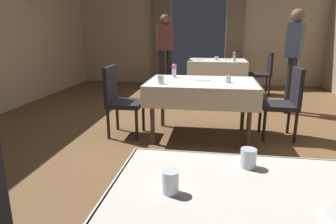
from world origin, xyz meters
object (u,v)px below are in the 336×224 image
at_px(person_waiter_by_doorway, 165,47).
at_px(person_diner_standing_aside, 294,53).
at_px(dining_table_far, 217,65).
at_px(plate_far_c, 226,59).
at_px(glass_near_b, 248,158).
at_px(glass_near_c, 170,182).
at_px(dining_table_mid, 202,88).
at_px(plate_mid_b, 201,80).
at_px(glass_mid_d, 228,79).
at_px(glass_far_b, 216,58).
at_px(flower_vase_far, 234,56).
at_px(glass_mid_c, 161,80).
at_px(flower_vase_mid, 174,70).
at_px(chair_mid_left, 120,98).
at_px(chair_far_right, 264,71).
at_px(plate_far_d, 199,60).
at_px(chair_mid_right, 286,100).

height_order(person_waiter_by_doorway, person_diner_standing_aside, same).
height_order(dining_table_far, plate_far_c, plate_far_c).
relative_size(glass_near_b, person_waiter_by_doorway, 0.05).
bearing_deg(glass_near_c, dining_table_mid, 89.79).
xyz_separation_m(person_waiter_by_doorway, person_diner_standing_aside, (2.40, -1.42, 0.00)).
distance_m(plate_mid_b, person_waiter_by_doorway, 2.99).
xyz_separation_m(glass_mid_d, glass_far_b, (-0.13, 2.91, 0.00)).
height_order(plate_mid_b, flower_vase_far, flower_vase_far).
height_order(glass_mid_c, glass_mid_d, glass_mid_c).
height_order(glass_near_b, glass_mid_c, glass_mid_c).
distance_m(glass_near_c, flower_vase_far, 5.43).
distance_m(flower_vase_far, person_waiter_by_doorway, 1.54).
bearing_deg(flower_vase_mid, plate_far_c, 73.61).
xyz_separation_m(glass_near_b, glass_near_c, (-0.33, -0.29, 0.00)).
xyz_separation_m(dining_table_far, chair_mid_left, (-1.30, -3.00, -0.13)).
xyz_separation_m(glass_mid_d, person_diner_standing_aside, (1.13, 1.55, 0.23)).
bearing_deg(glass_mid_d, plate_mid_b, 155.54).
distance_m(chair_far_right, plate_far_d, 1.44).
height_order(glass_mid_d, plate_far_c, glass_mid_d).
height_order(chair_far_right, plate_far_d, chair_far_right).
bearing_deg(glass_near_c, chair_mid_right, 69.27).
bearing_deg(dining_table_mid, glass_far_b, 86.02).
xyz_separation_m(dining_table_mid, chair_far_right, (1.24, 2.96, -0.14)).
bearing_deg(flower_vase_mid, glass_near_c, -82.77).
relative_size(glass_mid_d, person_waiter_by_doorway, 0.05).
relative_size(chair_far_right, glass_mid_d, 11.01).
xyz_separation_m(chair_mid_right, glass_near_c, (-1.09, -2.88, 0.28)).
bearing_deg(dining_table_mid, person_diner_standing_aside, 45.57).
relative_size(plate_mid_b, plate_far_c, 1.16).
xyz_separation_m(glass_near_b, flower_vase_mid, (-0.72, 2.77, 0.05)).
relative_size(glass_near_b, glass_mid_d, 1.09).
bearing_deg(person_diner_standing_aside, dining_table_mid, -134.43).
bearing_deg(person_diner_standing_aside, glass_mid_d, -125.99).
height_order(dining_table_mid, plate_far_d, plate_far_d).
xyz_separation_m(glass_mid_c, plate_far_d, (0.30, 3.17, -0.05)).
xyz_separation_m(chair_mid_left, glass_far_b, (1.28, 2.92, 0.28)).
bearing_deg(glass_near_b, flower_vase_far, 87.28).
xyz_separation_m(glass_near_c, glass_far_b, (0.21, 5.61, -0.00)).
height_order(flower_vase_mid, glass_far_b, flower_vase_mid).
distance_m(chair_far_right, glass_near_c, 5.87).
bearing_deg(glass_mid_c, flower_vase_mid, 80.78).
xyz_separation_m(dining_table_far, chair_far_right, (1.02, 0.04, -0.13)).
bearing_deg(dining_table_far, chair_mid_left, -113.45).
height_order(dining_table_mid, person_diner_standing_aside, person_diner_standing_aside).
xyz_separation_m(flower_vase_mid, glass_mid_d, (0.72, -0.35, -0.06)).
relative_size(chair_mid_right, plate_mid_b, 4.43).
distance_m(glass_far_b, plate_far_d, 0.39).
xyz_separation_m(dining_table_mid, flower_vase_far, (0.56, 2.63, 0.20)).
height_order(chair_far_right, glass_far_b, chair_far_right).
relative_size(chair_mid_left, plate_far_d, 4.00).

